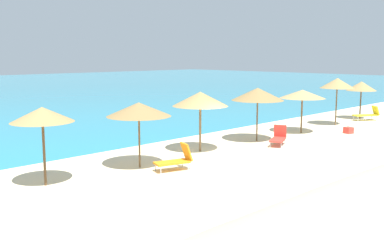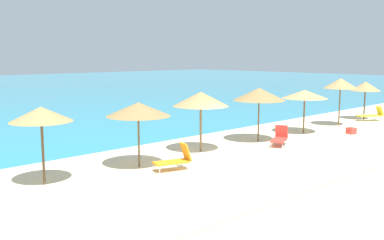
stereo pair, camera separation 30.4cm
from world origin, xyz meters
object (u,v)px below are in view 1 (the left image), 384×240
object	(u,v)px
beach_umbrella_7	(337,83)
cooler_box	(348,130)
beach_umbrella_3	(139,109)
lounge_chair_2	(278,137)
beach_umbrella_2	(42,115)
beach_umbrella_5	(258,94)
lounge_chair_0	(176,159)
beach_umbrella_6	(302,94)
beach_umbrella_8	(361,86)
lounge_chair_1	(368,114)
beach_umbrella_4	(200,99)

from	to	relation	value
beach_umbrella_7	cooler_box	bearing A→B (deg)	-138.45
beach_umbrella_3	lounge_chair_2	xyz separation A→B (m)	(7.25, -1.25, -1.83)
beach_umbrella_2	cooler_box	xyz separation A→B (m)	(16.21, -2.40, -2.15)
cooler_box	beach_umbrella_5	bearing A→B (deg)	157.50
lounge_chair_0	cooler_box	xyz separation A→B (m)	(11.86, -0.83, -0.25)
beach_umbrella_2	lounge_chair_0	distance (m)	5.00
lounge_chair_0	beach_umbrella_7	bearing A→B (deg)	-68.99
beach_umbrella_7	lounge_chair_2	world-z (taller)	beach_umbrella_7
beach_umbrella_2	beach_umbrella_5	size ratio (longest dim) A/B	0.98
beach_umbrella_7	beach_umbrella_3	bearing A→B (deg)	179.06
beach_umbrella_2	beach_umbrella_6	size ratio (longest dim) A/B	1.05
lounge_chair_0	cooler_box	size ratio (longest dim) A/B	3.61
beach_umbrella_2	beach_umbrella_3	size ratio (longest dim) A/B	1.04
beach_umbrella_8	lounge_chair_2	size ratio (longest dim) A/B	1.74
lounge_chair_0	lounge_chair_1	distance (m)	17.35
beach_umbrella_5	beach_umbrella_7	distance (m)	7.37
cooler_box	beach_umbrella_3	bearing A→B (deg)	170.49
beach_umbrella_7	lounge_chair_2	size ratio (longest dim) A/B	1.98
beach_umbrella_4	cooler_box	bearing A→B (deg)	-15.57
beach_umbrella_5	beach_umbrella_7	bearing A→B (deg)	-2.42
beach_umbrella_5	beach_umbrella_7	size ratio (longest dim) A/B	0.92
beach_umbrella_3	beach_umbrella_6	size ratio (longest dim) A/B	1.01
cooler_box	lounge_chair_0	bearing A→B (deg)	175.99
beach_umbrella_4	lounge_chair_2	size ratio (longest dim) A/B	1.83
beach_umbrella_2	beach_umbrella_7	xyz separation A→B (m)	(18.31, -0.53, 0.22)
beach_umbrella_2	cooler_box	bearing A→B (deg)	-8.41
beach_umbrella_2	beach_umbrella_6	world-z (taller)	beach_umbrella_2
beach_umbrella_3	beach_umbrella_5	world-z (taller)	beach_umbrella_5
beach_umbrella_5	lounge_chair_2	size ratio (longest dim) A/B	1.83
beach_umbrella_4	lounge_chair_2	bearing A→B (deg)	-24.38
beach_umbrella_6	cooler_box	size ratio (longest dim) A/B	5.91
beach_umbrella_2	cooler_box	distance (m)	16.52
beach_umbrella_6	lounge_chair_2	xyz separation A→B (m)	(-3.67, -1.05, -1.74)
beach_umbrella_6	lounge_chair_2	world-z (taller)	beach_umbrella_6
beach_umbrella_7	beach_umbrella_8	bearing A→B (deg)	2.70
lounge_chair_0	lounge_chair_2	world-z (taller)	lounge_chair_0
beach_umbrella_3	beach_umbrella_6	bearing A→B (deg)	-1.04
beach_umbrella_3	beach_umbrella_5	bearing A→B (deg)	0.56
beach_umbrella_8	lounge_chair_2	distance (m)	11.27
beach_umbrella_3	beach_umbrella_7	distance (m)	14.68
beach_umbrella_4	lounge_chair_0	bearing A→B (deg)	-150.48
beach_umbrella_4	lounge_chair_1	size ratio (longest dim) A/B	1.55
beach_umbrella_8	beach_umbrella_6	bearing A→B (deg)	-179.00
beach_umbrella_3	lounge_chair_0	distance (m)	2.31
lounge_chair_0	beach_umbrella_4	bearing A→B (deg)	-43.72
beach_umbrella_5	beach_umbrella_7	world-z (taller)	beach_umbrella_7
beach_umbrella_3	lounge_chair_2	size ratio (longest dim) A/B	1.72
beach_umbrella_6	lounge_chair_0	bearing A→B (deg)	-173.97
beach_umbrella_8	lounge_chair_1	world-z (taller)	beach_umbrella_8
lounge_chair_0	beach_umbrella_5	bearing A→B (deg)	-61.69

